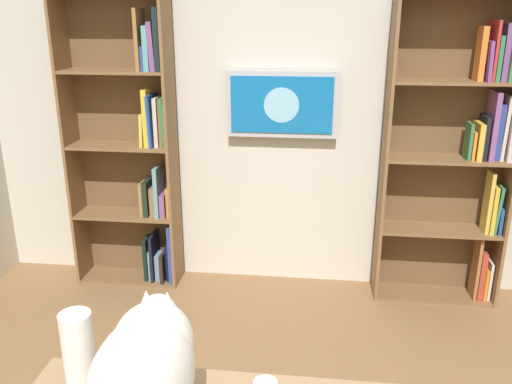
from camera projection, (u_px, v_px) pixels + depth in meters
The scene contains 6 objects.
wall_back at pixel (281, 108), 3.82m from camera, with size 4.52×0.06×2.70m, color beige.
bookshelf_left at pixel (462, 152), 3.61m from camera, with size 0.86×0.28×2.11m.
bookshelf_right at pixel (135, 149), 3.88m from camera, with size 0.78×0.28×2.16m.
wall_mounted_tv at pixel (282, 104), 3.73m from camera, with size 0.79×0.07×0.47m.
cat at pixel (145, 369), 1.61m from camera, with size 0.30×0.67×0.38m.
paper_towel_roll at pixel (78, 348), 1.81m from camera, with size 0.11×0.11×0.27m, color white.
Camera 1 is at (-0.27, 1.58, 1.99)m, focal length 37.03 mm.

